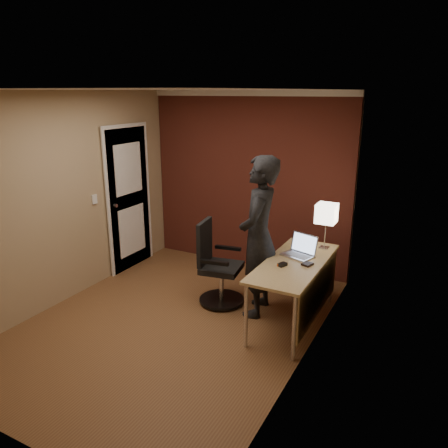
% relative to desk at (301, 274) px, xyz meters
% --- Properties ---
extents(room, '(4.00, 4.00, 4.00)m').
position_rel_desk_xyz_m(room, '(-1.53, 0.94, 0.77)').
color(room, brown).
rests_on(room, ground).
extents(desk, '(0.60, 1.50, 0.73)m').
position_rel_desk_xyz_m(desk, '(0.00, 0.00, 0.00)').
color(desk, '#D7BD7C').
rests_on(desk, ground).
extents(desk_lamp, '(0.22, 0.22, 0.54)m').
position_rel_desk_xyz_m(desk_lamp, '(0.10, 0.55, 0.55)').
color(desk_lamp, silver).
rests_on(desk_lamp, desk).
extents(laptop, '(0.39, 0.35, 0.23)m').
position_rel_desk_xyz_m(laptop, '(-0.08, 0.22, 0.19)').
color(laptop, silver).
rests_on(laptop, desk).
extents(mouse, '(0.09, 0.11, 0.03)m').
position_rel_desk_xyz_m(mouse, '(-0.15, -0.18, 0.14)').
color(mouse, black).
rests_on(mouse, desk).
extents(wallet, '(0.12, 0.13, 0.02)m').
position_rel_desk_xyz_m(wallet, '(0.08, -0.03, 0.14)').
color(wallet, black).
rests_on(wallet, desk).
extents(office_chair, '(0.55, 0.60, 1.00)m').
position_rel_desk_xyz_m(office_chair, '(-1.06, 0.04, -0.16)').
color(office_chair, black).
rests_on(office_chair, ground).
extents(person, '(0.54, 0.73, 1.84)m').
position_rel_desk_xyz_m(person, '(-0.52, 0.05, 0.32)').
color(person, black).
rests_on(person, ground).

